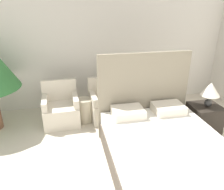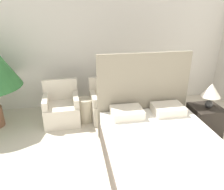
{
  "view_description": "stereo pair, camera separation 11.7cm",
  "coord_description": "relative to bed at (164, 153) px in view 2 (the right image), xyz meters",
  "views": [
    {
      "loc": [
        -0.74,
        -0.93,
        2.25
      ],
      "look_at": [
        0.06,
        2.75,
        0.66
      ],
      "focal_mm": 35.0,
      "sensor_mm": 36.0,
      "label": 1
    },
    {
      "loc": [
        -0.62,
        -0.95,
        2.25
      ],
      "look_at": [
        0.06,
        2.75,
        0.66
      ],
      "focal_mm": 35.0,
      "sensor_mm": 36.0,
      "label": 2
    }
  ],
  "objects": [
    {
      "name": "wall_back",
      "position": [
        -0.55,
        2.52,
        1.15
      ],
      "size": [
        10.0,
        0.06,
        2.9
      ],
      "color": "silver",
      "rests_on": "ground_plane"
    },
    {
      "name": "bed",
      "position": [
        0.0,
        0.0,
        0.0
      ],
      "size": [
        1.62,
        2.25,
        1.51
      ],
      "color": "#4C4238",
      "rests_on": "ground_plane"
    },
    {
      "name": "armchair_near_window_left",
      "position": [
        -1.46,
        1.68,
        -0.04
      ],
      "size": [
        0.7,
        0.64,
        0.84
      ],
      "rotation": [
        0.0,
        0.0,
        0.03
      ],
      "color": "beige",
      "rests_on": "ground_plane"
    },
    {
      "name": "armchair_near_window_right",
      "position": [
        -0.52,
        1.68,
        -0.04
      ],
      "size": [
        0.71,
        0.65,
        0.84
      ],
      "rotation": [
        0.0,
        0.0,
        0.05
      ],
      "color": "beige",
      "rests_on": "ground_plane"
    },
    {
      "name": "nightstand",
      "position": [
        1.09,
        0.76,
        -0.02
      ],
      "size": [
        0.52,
        0.48,
        0.56
      ],
      "color": "black",
      "rests_on": "ground_plane"
    },
    {
      "name": "table_lamp",
      "position": [
        1.11,
        0.74,
        0.56
      ],
      "size": [
        0.33,
        0.33,
        0.44
      ],
      "color": "#333333",
      "rests_on": "nightstand"
    },
    {
      "name": "side_table",
      "position": [
        -0.99,
        1.66,
        -0.06
      ],
      "size": [
        0.33,
        0.33,
        0.49
      ],
      "color": "#B7AD93",
      "rests_on": "ground_plane"
    }
  ]
}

